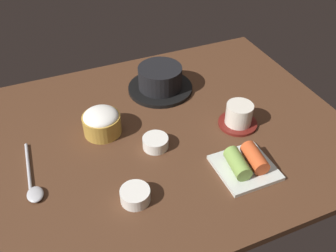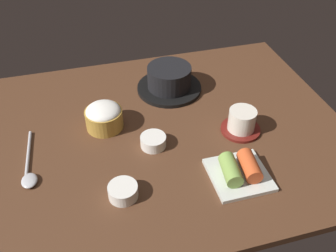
{
  "view_description": "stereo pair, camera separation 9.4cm",
  "coord_description": "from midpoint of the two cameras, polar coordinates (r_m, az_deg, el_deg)",
  "views": [
    {
      "loc": [
        -26.04,
        -68.34,
        66.04
      ],
      "look_at": [
        2.0,
        -2.0,
        5.0
      ],
      "focal_mm": 39.43,
      "sensor_mm": 36.0,
      "label": 1
    },
    {
      "loc": [
        -17.13,
        -71.44,
        66.04
      ],
      "look_at": [
        2.0,
        -2.0,
        5.0
      ],
      "focal_mm": 39.43,
      "sensor_mm": 36.0,
      "label": 2
    }
  ],
  "objects": [
    {
      "name": "stone_pot",
      "position": [
        1.11,
        -3.68,
        7.06
      ],
      "size": [
        19.37,
        19.37,
        7.72
      ],
      "color": "black",
      "rests_on": "dining_table"
    },
    {
      "name": "dining_table",
      "position": [
        0.98,
        -4.29,
        -1.5
      ],
      "size": [
        100.0,
        76.0,
        2.0
      ],
      "primitive_type": "cube",
      "color": "#4C2D1C",
      "rests_on": "ground"
    },
    {
      "name": "spoon",
      "position": [
        0.9,
        -23.06,
        -8.54
      ],
      "size": [
        3.6,
        19.97,
        1.35
      ],
      "color": "#B7B7BC",
      "rests_on": "dining_table"
    },
    {
      "name": "side_bowl_near",
      "position": [
        0.81,
        -8.48,
        -10.67
      ],
      "size": [
        6.56,
        6.56,
        3.05
      ],
      "color": "white",
      "rests_on": "dining_table"
    },
    {
      "name": "kimchi_plate",
      "position": [
        0.87,
        8.89,
        -5.92
      ],
      "size": [
        13.23,
        13.23,
        4.81
      ],
      "color": "silver",
      "rests_on": "dining_table"
    },
    {
      "name": "tea_cup_with_saucer",
      "position": [
        0.98,
        8.21,
        1.48
      ],
      "size": [
        10.43,
        10.43,
        6.49
      ],
      "color": "maroon",
      "rests_on": "dining_table"
    },
    {
      "name": "banchan_cup_center",
      "position": [
        0.92,
        -4.89,
        -2.63
      ],
      "size": [
        6.48,
        6.48,
        2.91
      ],
      "color": "white",
      "rests_on": "dining_table"
    },
    {
      "name": "rice_bowl",
      "position": [
        0.97,
        -12.98,
        0.56
      ],
      "size": [
        9.85,
        9.85,
        6.99
      ],
      "color": "#B78C38",
      "rests_on": "dining_table"
    }
  ]
}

